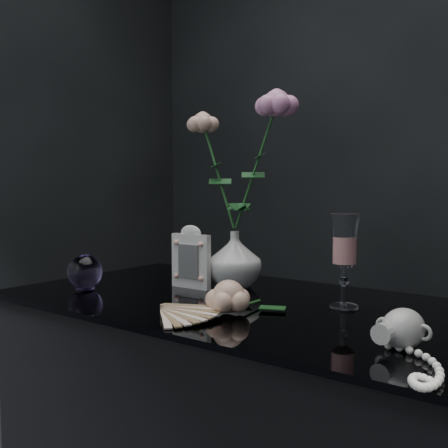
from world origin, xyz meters
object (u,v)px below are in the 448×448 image
Objects in this scene: wine_glass at (344,261)px; loose_rose at (229,297)px; picture_frame at (191,257)px; paperweight at (85,272)px; vase at (235,259)px; pearl_jar at (403,327)px.

wine_glass is 0.25m from loose_rose.
paperweight is (-0.20, -0.16, -0.03)m from picture_frame.
loose_rose is (0.15, -0.23, -0.04)m from vase.
vase is at bearing 128.96° from loose_rose.
wine_glass reaches higher than loose_rose.
vase is 0.36m from paperweight.
pearl_jar is (0.57, -0.17, -0.04)m from picture_frame.
picture_frame is 0.28m from loose_rose.
wine_glass is (0.31, -0.05, 0.03)m from vase.
paperweight is at bearing -162.09° from wine_glass.
wine_glass is 0.39m from picture_frame.
wine_glass is at bearing 54.77° from loose_rose.
wine_glass is at bearing 17.91° from paperweight.
vase is 0.55m from pearl_jar.
picture_frame reaches higher than loose_rose.
wine_glass reaches higher than picture_frame.
pearl_jar is (0.76, -0.01, -0.01)m from paperweight.
paperweight is at bearing -173.39° from loose_rose.
paperweight reaches higher than pearl_jar.
vase reaches higher than paperweight.
wine_glass is at bearing 3.11° from picture_frame.
picture_frame reaches higher than paperweight.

